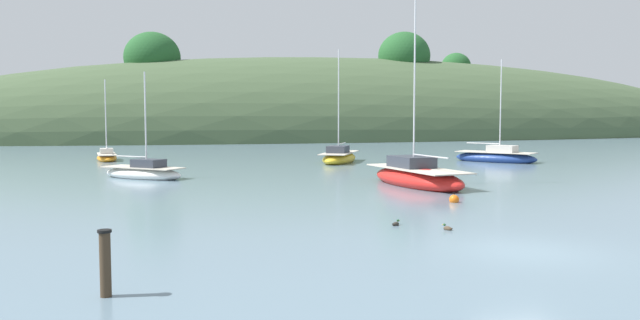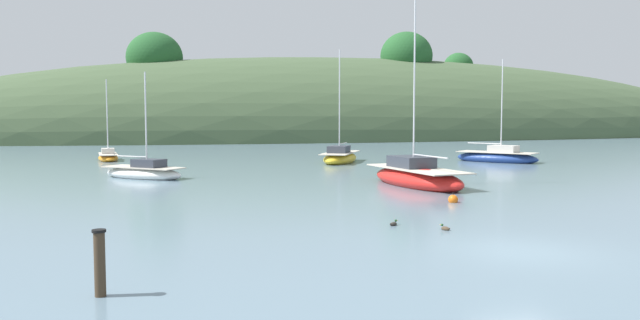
# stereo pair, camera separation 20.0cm
# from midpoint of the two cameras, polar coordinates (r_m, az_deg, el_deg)

# --- Properties ---
(ground_plane) EXTENTS (400.00, 400.00, 0.00)m
(ground_plane) POSITION_cam_midpoint_polar(r_m,az_deg,el_deg) (19.05, 18.13, -7.90)
(ground_plane) COLOR slate
(far_shoreline_hill) EXTENTS (150.00, 36.00, 29.78)m
(far_shoreline_hill) POSITION_cam_midpoint_polar(r_m,az_deg,el_deg) (102.87, 3.53, 2.11)
(far_shoreline_hill) COLOR #425638
(far_shoreline_hill) RESTS_ON ground
(sailboat_orange_cutter) EXTENTS (3.46, 8.15, 11.23)m
(sailboat_orange_cutter) POSITION_cam_midpoint_polar(r_m,az_deg,el_deg) (34.81, 8.90, -1.53)
(sailboat_orange_cutter) COLOR red
(sailboat_orange_cutter) RESTS_ON ground
(sailboat_black_sloop) EXTENTS (5.40, 5.31, 6.63)m
(sailboat_black_sloop) POSITION_cam_midpoint_polar(r_m,az_deg,el_deg) (39.75, -15.53, -1.09)
(sailboat_black_sloop) COLOR white
(sailboat_black_sloop) RESTS_ON ground
(sailboat_teal_outer) EXTENTS (5.85, 6.79, 8.49)m
(sailboat_teal_outer) POSITION_cam_midpoint_polar(r_m,az_deg,el_deg) (52.97, 15.88, 0.27)
(sailboat_teal_outer) COLOR navy
(sailboat_teal_outer) RESTS_ON ground
(sailboat_yellow_far) EXTENTS (1.87, 4.72, 6.93)m
(sailboat_yellow_far) POSITION_cam_midpoint_polar(r_m,az_deg,el_deg) (55.51, -18.55, 0.29)
(sailboat_yellow_far) COLOR orange
(sailboat_yellow_far) RESTS_ON ground
(sailboat_blue_center) EXTENTS (5.41, 6.95, 9.22)m
(sailboat_blue_center) POSITION_cam_midpoint_polar(r_m,az_deg,el_deg) (50.54, 1.95, 0.24)
(sailboat_blue_center) COLOR gold
(sailboat_blue_center) RESTS_ON ground
(mooring_buoy_inner) EXTENTS (0.44, 0.44, 0.54)m
(mooring_buoy_inner) POSITION_cam_midpoint_polar(r_m,az_deg,el_deg) (28.54, 12.17, -3.53)
(mooring_buoy_inner) COLOR orange
(mooring_buoy_inner) RESTS_ON ground
(mooring_buoy_channel) EXTENTS (0.44, 0.44, 0.54)m
(mooring_buoy_channel) POSITION_cam_midpoint_polar(r_m,az_deg,el_deg) (45.18, -13.98, -0.72)
(mooring_buoy_channel) COLOR orange
(mooring_buoy_channel) RESTS_ON ground
(duck_lone_left) EXTENTS (0.39, 0.34, 0.24)m
(duck_lone_left) POSITION_cam_midpoint_polar(r_m,az_deg,el_deg) (22.40, 6.94, -5.78)
(duck_lone_left) COLOR #2D2823
(duck_lone_left) RESTS_ON ground
(duck_straggler) EXTENTS (0.29, 0.41, 0.24)m
(duck_straggler) POSITION_cam_midpoint_polar(r_m,az_deg,el_deg) (21.83, 11.54, -6.10)
(duck_straggler) COLOR #473828
(duck_straggler) RESTS_ON ground
(jetty_piling) EXTENTS (0.30, 0.30, 1.46)m
(jetty_piling) POSITION_cam_midpoint_polar(r_m,az_deg,el_deg) (14.46, -18.96, -8.76)
(jetty_piling) COLOR #423323
(jetty_piling) RESTS_ON ground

